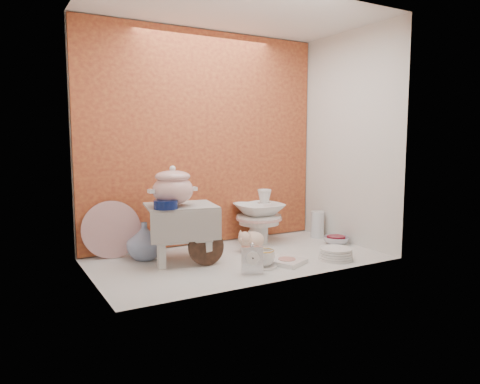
% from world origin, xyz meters
% --- Properties ---
extents(ground, '(1.80, 1.80, 0.00)m').
position_xyz_m(ground, '(0.00, 0.00, 0.00)').
color(ground, silver).
rests_on(ground, ground).
extents(niche_shell, '(1.86, 1.03, 1.53)m').
position_xyz_m(niche_shell, '(0.00, 0.18, 0.93)').
color(niche_shell, '#CA6E32').
rests_on(niche_shell, ground).
extents(step_stool, '(0.47, 0.43, 0.35)m').
position_xyz_m(step_stool, '(-0.34, 0.12, 0.18)').
color(step_stool, silver).
rests_on(step_stool, ground).
extents(soup_tureen, '(0.37, 0.37, 0.24)m').
position_xyz_m(soup_tureen, '(-0.40, 0.09, 0.47)').
color(soup_tureen, white).
rests_on(soup_tureen, step_stool).
extents(cobalt_bowl, '(0.17, 0.17, 0.05)m').
position_xyz_m(cobalt_bowl, '(-0.47, 0.01, 0.38)').
color(cobalt_bowl, '#091445').
rests_on(cobalt_bowl, step_stool).
extents(floral_platter, '(0.37, 0.11, 0.37)m').
position_xyz_m(floral_platter, '(-0.69, 0.41, 0.18)').
color(floral_platter, white).
rests_on(floral_platter, ground).
extents(blue_white_vase, '(0.25, 0.25, 0.23)m').
position_xyz_m(blue_white_vase, '(-0.52, 0.28, 0.12)').
color(blue_white_vase, white).
rests_on(blue_white_vase, ground).
extents(lacquer_tray, '(0.23, 0.06, 0.23)m').
position_xyz_m(lacquer_tray, '(-0.24, -0.03, 0.11)').
color(lacquer_tray, black).
rests_on(lacquer_tray, ground).
extents(mantel_clock, '(0.13, 0.09, 0.18)m').
position_xyz_m(mantel_clock, '(-0.09, -0.31, 0.09)').
color(mantel_clock, silver).
rests_on(mantel_clock, ground).
extents(plush_pig, '(0.23, 0.16, 0.13)m').
position_xyz_m(plush_pig, '(0.19, 0.15, 0.07)').
color(plush_pig, beige).
rests_on(plush_pig, ground).
extents(teacup_saucer, '(0.16, 0.16, 0.01)m').
position_xyz_m(teacup_saucer, '(0.03, -0.24, 0.01)').
color(teacup_saucer, white).
rests_on(teacup_saucer, ground).
extents(gold_rim_teacup, '(0.14, 0.14, 0.10)m').
position_xyz_m(gold_rim_teacup, '(0.03, -0.24, 0.06)').
color(gold_rim_teacup, white).
rests_on(gold_rim_teacup, teacup_saucer).
extents(lattice_dish, '(0.25, 0.25, 0.03)m').
position_xyz_m(lattice_dish, '(0.20, -0.24, 0.01)').
color(lattice_dish, white).
rests_on(lattice_dish, ground).
extents(dinner_plate_stack, '(0.26, 0.26, 0.07)m').
position_xyz_m(dinner_plate_stack, '(0.52, -0.32, 0.04)').
color(dinner_plate_stack, white).
rests_on(dinner_plate_stack, ground).
extents(crystal_bowl, '(0.23, 0.23, 0.06)m').
position_xyz_m(crystal_bowl, '(0.79, -0.01, 0.03)').
color(crystal_bowl, silver).
rests_on(crystal_bowl, ground).
extents(clear_glass_vase, '(0.11, 0.11, 0.20)m').
position_xyz_m(clear_glass_vase, '(0.82, 0.24, 0.10)').
color(clear_glass_vase, silver).
rests_on(clear_glass_vase, ground).
extents(porcelain_tower, '(0.44, 0.44, 0.39)m').
position_xyz_m(porcelain_tower, '(0.35, 0.32, 0.19)').
color(porcelain_tower, white).
rests_on(porcelain_tower, ground).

